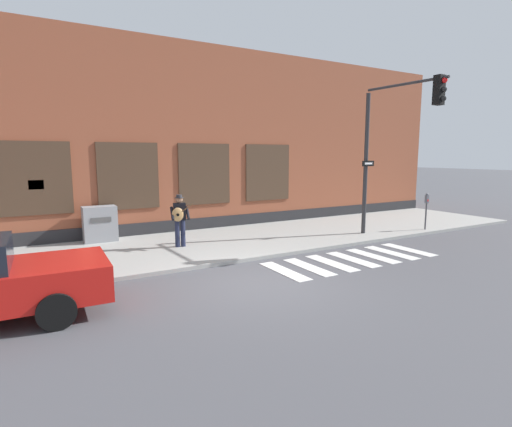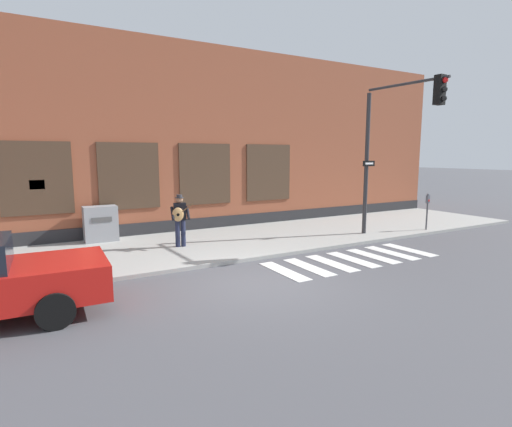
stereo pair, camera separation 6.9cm
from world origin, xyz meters
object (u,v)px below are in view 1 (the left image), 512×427
busker (179,217)px  parking_meter (426,206)px  utility_box (100,224)px  traffic_light (393,133)px

busker → parking_meter: bearing=-11.7°
parking_meter → utility_box: parking_meter is taller
busker → traffic_light: bearing=-19.4°
busker → utility_box: 2.99m
traffic_light → utility_box: traffic_light is taller
utility_box → busker: bearing=-46.1°
utility_box → traffic_light: bearing=-27.1°
utility_box → parking_meter: bearing=-19.6°
parking_meter → busker: bearing=168.3°
parking_meter → utility_box: (-11.44, 4.08, -0.34)m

